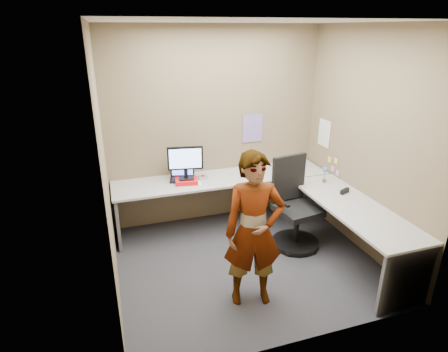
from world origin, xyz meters
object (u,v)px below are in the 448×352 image
object	(u,v)px
monitor	(185,160)
person	(254,231)
office_chair	(294,211)
desk	(269,200)

from	to	relation	value
monitor	person	size ratio (longest dim) A/B	0.29
office_chair	person	xyz separation A→B (m)	(-0.91, -0.85, 0.34)
desk	monitor	distance (m)	1.19
monitor	person	world-z (taller)	person
person	office_chair	bearing A→B (deg)	54.19
desk	office_chair	distance (m)	0.35
desk	person	bearing A→B (deg)	-121.62
desk	monitor	size ratio (longest dim) A/B	6.46
desk	office_chair	xyz separation A→B (m)	(0.29, -0.16, -0.12)
monitor	office_chair	bearing A→B (deg)	-21.16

